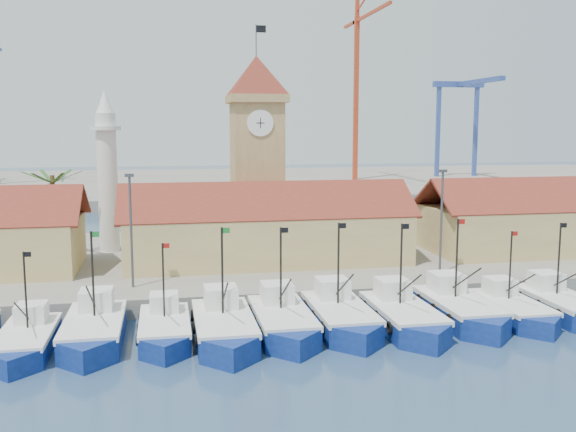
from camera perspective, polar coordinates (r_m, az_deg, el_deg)
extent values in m
plane|color=navy|center=(42.56, 2.38, -11.44)|extent=(400.00, 400.00, 0.00)
cube|color=gray|center=(65.13, -2.48, -3.93)|extent=(140.00, 32.00, 1.50)
cube|color=gray|center=(149.94, -7.32, 2.82)|extent=(240.00, 80.00, 2.00)
cube|color=navy|center=(44.49, -22.18, -10.55)|extent=(3.18, 7.20, 1.64)
cube|color=navy|center=(41.16, -23.17, -12.11)|extent=(3.18, 3.18, 1.64)
cube|color=silver|center=(44.25, -22.24, -9.55)|extent=(3.24, 7.40, 0.32)
cube|color=silver|center=(45.74, -21.85, -8.01)|extent=(1.91, 2.00, 1.27)
cylinder|color=black|center=(44.01, -22.30, -6.21)|extent=(0.13, 0.13, 5.09)
cube|color=black|center=(43.48, -22.16, -3.18)|extent=(0.45, 0.02, 0.32)
cube|color=navy|center=(44.88, -16.83, -10.05)|extent=(3.67, 8.32, 1.89)
cube|color=navy|center=(40.97, -17.43, -11.82)|extent=(3.67, 3.67, 1.89)
cube|color=silver|center=(44.61, -16.88, -8.89)|extent=(3.75, 8.55, 0.37)
cube|color=silver|center=(46.37, -16.66, -7.16)|extent=(2.20, 2.31, 1.47)
cylinder|color=black|center=(44.37, -16.96, -5.06)|extent=(0.15, 0.15, 5.88)
cube|color=#197226|center=(43.83, -16.77, -1.57)|extent=(0.52, 0.02, 0.37)
cube|color=navy|center=(44.32, -10.90, -10.16)|extent=(3.24, 7.33, 1.67)
cube|color=navy|center=(40.85, -10.89, -11.74)|extent=(3.24, 3.24, 1.67)
cube|color=silver|center=(44.07, -10.93, -9.13)|extent=(3.30, 7.53, 0.32)
cube|color=silver|center=(45.62, -10.95, -7.57)|extent=(1.94, 2.04, 1.30)
cylinder|color=black|center=(43.84, -11.02, -5.71)|extent=(0.13, 0.13, 5.18)
cube|color=#A5140F|center=(43.34, -10.79, -2.61)|extent=(0.46, 0.02, 0.32)
cube|color=navy|center=(43.67, -5.72, -10.22)|extent=(3.77, 8.52, 1.94)
cube|color=navy|center=(39.66, -5.15, -12.12)|extent=(3.77, 3.77, 1.94)
cube|color=silver|center=(43.38, -5.74, -9.01)|extent=(3.84, 8.76, 0.38)
cube|color=silver|center=(45.19, -6.00, -7.19)|extent=(2.26, 2.37, 1.51)
cylinder|color=black|center=(43.13, -5.86, -4.97)|extent=(0.15, 0.15, 6.03)
cube|color=#197226|center=(42.62, -5.55, -1.29)|extent=(0.54, 0.02, 0.38)
cube|color=navy|center=(44.83, -0.52, -9.72)|extent=(3.66, 8.27, 1.88)
cube|color=navy|center=(40.98, 0.55, -11.44)|extent=(3.66, 3.66, 1.88)
cube|color=silver|center=(44.56, -0.52, -8.57)|extent=(3.73, 8.50, 0.37)
cube|color=silver|center=(46.30, -0.98, -6.86)|extent=(2.19, 2.30, 1.46)
cylinder|color=black|center=(44.32, -0.65, -4.75)|extent=(0.15, 0.15, 5.85)
cube|color=black|center=(43.85, -0.32, -1.27)|extent=(0.52, 0.02, 0.37)
cube|color=navy|center=(46.02, 4.62, -9.27)|extent=(3.73, 8.44, 1.92)
cube|color=navy|center=(42.17, 6.18, -10.91)|extent=(3.73, 3.73, 1.92)
cube|color=silver|center=(45.74, 4.64, -8.12)|extent=(3.80, 8.67, 0.37)
cube|color=silver|center=(47.48, 3.96, -6.45)|extent=(2.24, 2.34, 1.49)
cylinder|color=black|center=(45.51, 4.50, -4.33)|extent=(0.15, 0.15, 5.97)
cube|color=black|center=(45.08, 4.86, -0.87)|extent=(0.53, 0.02, 0.37)
cube|color=navy|center=(46.58, 10.13, -9.16)|extent=(3.70, 8.38, 1.90)
cube|color=navy|center=(42.89, 12.17, -10.72)|extent=(3.70, 3.70, 1.90)
cube|color=silver|center=(46.31, 10.16, -8.03)|extent=(3.78, 8.61, 0.37)
cube|color=silver|center=(47.98, 9.28, -6.40)|extent=(2.22, 2.33, 1.48)
cylinder|color=black|center=(46.07, 10.01, -4.31)|extent=(0.15, 0.15, 5.93)
cube|color=black|center=(45.67, 10.41, -0.92)|extent=(0.53, 0.02, 0.37)
cube|color=navy|center=(49.16, 14.88, -8.38)|extent=(3.75, 8.47, 1.93)
cube|color=navy|center=(45.55, 17.22, -9.78)|extent=(3.74, 3.74, 1.93)
cube|color=silver|center=(48.90, 14.92, -7.30)|extent=(3.82, 8.71, 0.37)
cube|color=silver|center=(50.54, 13.90, -5.77)|extent=(2.25, 2.35, 1.50)
cylinder|color=black|center=(48.69, 14.77, -3.74)|extent=(0.15, 0.15, 5.99)
cube|color=#A5140F|center=(48.33, 15.17, -0.49)|extent=(0.54, 0.02, 0.37)
cube|color=navy|center=(50.61, 19.24, -8.17)|extent=(3.27, 7.40, 1.68)
cube|color=navy|center=(47.59, 21.50, -9.30)|extent=(3.27, 3.27, 1.68)
cube|color=silver|center=(50.39, 19.29, -7.25)|extent=(3.34, 7.61, 0.33)
cube|color=silver|center=(51.77, 18.29, -5.95)|extent=(1.96, 2.06, 1.31)
cylinder|color=black|center=(50.19, 19.15, -4.23)|extent=(0.13, 0.13, 5.24)
cube|color=#A5140F|center=(49.87, 19.51, -1.48)|extent=(0.47, 0.02, 0.33)
cube|color=navy|center=(52.96, 23.02, -7.62)|extent=(3.50, 7.93, 1.80)
cube|color=silver|center=(52.73, 23.07, -6.67)|extent=(3.57, 8.15, 0.35)
cube|color=silver|center=(54.15, 21.95, -5.37)|extent=(2.10, 2.20, 1.40)
cylinder|color=black|center=(52.53, 22.93, -3.58)|extent=(0.14, 0.14, 5.61)
cube|color=black|center=(52.25, 23.31, -0.77)|extent=(0.50, 0.02, 0.35)
cube|color=tan|center=(60.69, -1.94, -1.92)|extent=(26.00, 10.00, 4.50)
cube|color=maroon|center=(57.71, -1.57, 1.34)|extent=(27.04, 5.13, 3.21)
cube|color=maroon|center=(62.62, -2.31, 1.85)|extent=(27.04, 5.13, 3.21)
cube|color=tan|center=(72.81, 23.79, -0.94)|extent=(30.00, 10.00, 4.50)
cube|color=maroon|center=(74.43, 22.87, 2.20)|extent=(31.20, 5.13, 3.21)
cube|color=tan|center=(65.93, -2.77, 3.46)|extent=(5.00, 5.00, 15.00)
cube|color=tan|center=(65.79, -2.82, 10.33)|extent=(5.80, 5.80, 0.80)
pyramid|color=maroon|center=(65.93, -2.83, 12.33)|extent=(5.80, 5.80, 4.00)
cylinder|color=white|center=(63.21, -2.48, 8.26)|extent=(2.60, 0.15, 2.60)
cube|color=black|center=(63.13, -2.47, 8.26)|extent=(0.08, 0.02, 1.00)
cube|color=black|center=(63.13, -2.47, 8.26)|extent=(0.80, 0.02, 0.08)
cylinder|color=#3F3F44|center=(66.29, -2.86, 15.35)|extent=(0.10, 0.10, 3.00)
cube|color=black|center=(66.52, -2.42, 16.28)|extent=(1.00, 0.03, 0.70)
cylinder|color=silver|center=(67.55, -15.73, 2.85)|extent=(2.00, 2.00, 14.00)
cylinder|color=silver|center=(67.32, -15.91, 7.52)|extent=(3.00, 3.00, 0.40)
cone|color=silver|center=(67.36, -15.99, 9.73)|extent=(1.80, 1.80, 2.40)
cylinder|color=brown|center=(66.51, -20.07, -0.01)|extent=(0.44, 0.44, 8.00)
cube|color=#286021|center=(65.91, -19.02, 3.30)|extent=(2.80, 0.35, 1.18)
cube|color=#286021|center=(67.21, -19.47, 3.36)|extent=(1.71, 2.60, 1.18)
cube|color=#286021|center=(67.43, -20.65, 3.32)|extent=(1.71, 2.60, 1.18)
cube|color=#286021|center=(66.36, -21.42, 3.21)|extent=(2.80, 0.35, 1.18)
cube|color=#286021|center=(65.05, -21.01, 3.15)|extent=(1.71, 2.60, 1.18)
cube|color=#286021|center=(64.82, -19.79, 3.19)|extent=(1.71, 2.60, 1.18)
cylinder|color=#3F3F44|center=(51.78, -13.77, -1.32)|extent=(0.20, 0.20, 9.00)
cube|color=#3F3F44|center=(51.28, -13.93, 3.54)|extent=(0.70, 0.25, 0.25)
cylinder|color=#3F3F44|center=(56.71, 13.47, -0.52)|extent=(0.20, 0.20, 9.00)
cube|color=#3F3F44|center=(56.25, 13.61, 3.91)|extent=(0.70, 0.25, 0.25)
cube|color=#B6391C|center=(150.69, 6.06, 10.29)|extent=(1.00, 1.00, 37.00)
cube|color=#B6391C|center=(143.19, 7.37, 17.45)|extent=(0.60, 24.55, 0.60)
cube|color=#B6391C|center=(157.17, 5.61, 16.61)|extent=(0.60, 10.00, 0.60)
cube|color=#B6391C|center=(153.21, 6.19, 18.54)|extent=(0.80, 0.80, 7.00)
cube|color=#334C9B|center=(163.15, 13.18, 7.31)|extent=(0.90, 0.90, 22.00)
cube|color=#334C9B|center=(167.46, 16.33, 7.21)|extent=(0.90, 0.90, 22.00)
cube|color=#334C9B|center=(165.57, 14.92, 11.24)|extent=(13.00, 1.40, 1.40)
cube|color=#334C9B|center=(156.63, 16.54, 11.39)|extent=(1.40, 22.00, 1.00)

